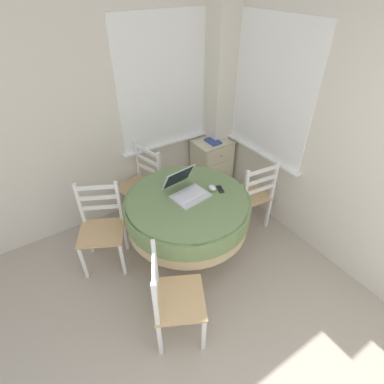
{
  "coord_description": "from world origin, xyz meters",
  "views": [
    {
      "loc": [
        -0.49,
        0.15,
        2.52
      ],
      "look_at": [
        0.84,
        2.19,
        0.69
      ],
      "focal_mm": 28.0,
      "sensor_mm": 36.0,
      "label": 1
    }
  ],
  "objects_px": {
    "computer_mouse": "(212,188)",
    "cell_phone": "(220,189)",
    "dining_chair_near_right_window": "(251,196)",
    "round_dining_table": "(188,210)",
    "dining_chair_near_back_window": "(142,186)",
    "dining_chair_camera_near": "(174,299)",
    "corner_cabinet": "(212,165)",
    "book_on_cabinet": "(213,141)",
    "laptop": "(186,189)",
    "dining_chair_left_flank": "(102,229)"
  },
  "relations": [
    {
      "from": "computer_mouse",
      "to": "cell_phone",
      "type": "height_order",
      "value": "computer_mouse"
    },
    {
      "from": "computer_mouse",
      "to": "dining_chair_near_right_window",
      "type": "xyz_separation_m",
      "value": [
        0.57,
        0.02,
        -0.35
      ]
    },
    {
      "from": "round_dining_table",
      "to": "dining_chair_near_back_window",
      "type": "bearing_deg",
      "value": 96.78
    },
    {
      "from": "dining_chair_camera_near",
      "to": "dining_chair_near_back_window",
      "type": "bearing_deg",
      "value": 73.46
    },
    {
      "from": "corner_cabinet",
      "to": "book_on_cabinet",
      "type": "relative_size",
      "value": 3.54
    },
    {
      "from": "book_on_cabinet",
      "to": "dining_chair_camera_near",
      "type": "bearing_deg",
      "value": -134.37
    },
    {
      "from": "dining_chair_near_back_window",
      "to": "dining_chair_camera_near",
      "type": "bearing_deg",
      "value": -106.54
    },
    {
      "from": "dining_chair_camera_near",
      "to": "corner_cabinet",
      "type": "bearing_deg",
      "value": 45.85
    },
    {
      "from": "laptop",
      "to": "dining_chair_near_right_window",
      "type": "relative_size",
      "value": 0.45
    },
    {
      "from": "book_on_cabinet",
      "to": "dining_chair_near_back_window",
      "type": "bearing_deg",
      "value": 179.53
    },
    {
      "from": "cell_phone",
      "to": "book_on_cabinet",
      "type": "relative_size",
      "value": 0.62
    },
    {
      "from": "computer_mouse",
      "to": "dining_chair_near_right_window",
      "type": "distance_m",
      "value": 0.67
    },
    {
      "from": "computer_mouse",
      "to": "cell_phone",
      "type": "distance_m",
      "value": 0.08
    },
    {
      "from": "dining_chair_left_flank",
      "to": "corner_cabinet",
      "type": "xyz_separation_m",
      "value": [
        1.7,
        0.48,
        -0.08
      ]
    },
    {
      "from": "dining_chair_near_back_window",
      "to": "cell_phone",
      "type": "bearing_deg",
      "value": -63.81
    },
    {
      "from": "cell_phone",
      "to": "book_on_cabinet",
      "type": "xyz_separation_m",
      "value": [
        0.58,
        0.9,
        -0.03
      ]
    },
    {
      "from": "laptop",
      "to": "dining_chair_near_right_window",
      "type": "xyz_separation_m",
      "value": [
        0.82,
        -0.07,
        -0.38
      ]
    },
    {
      "from": "computer_mouse",
      "to": "dining_chair_near_back_window",
      "type": "height_order",
      "value": "dining_chair_near_back_window"
    },
    {
      "from": "round_dining_table",
      "to": "book_on_cabinet",
      "type": "bearing_deg",
      "value": 42.46
    },
    {
      "from": "computer_mouse",
      "to": "book_on_cabinet",
      "type": "distance_m",
      "value": 1.08
    },
    {
      "from": "laptop",
      "to": "dining_chair_near_right_window",
      "type": "height_order",
      "value": "laptop"
    },
    {
      "from": "computer_mouse",
      "to": "corner_cabinet",
      "type": "relative_size",
      "value": 0.13
    },
    {
      "from": "round_dining_table",
      "to": "dining_chair_camera_near",
      "type": "relative_size",
      "value": 1.33
    },
    {
      "from": "round_dining_table",
      "to": "computer_mouse",
      "type": "xyz_separation_m",
      "value": [
        0.28,
        -0.02,
        0.17
      ]
    },
    {
      "from": "computer_mouse",
      "to": "dining_chair_camera_near",
      "type": "distance_m",
      "value": 1.11
    },
    {
      "from": "dining_chair_left_flank",
      "to": "corner_cabinet",
      "type": "bearing_deg",
      "value": 15.73
    },
    {
      "from": "cell_phone",
      "to": "laptop",
      "type": "bearing_deg",
      "value": 158.47
    },
    {
      "from": "computer_mouse",
      "to": "dining_chair_near_back_window",
      "type": "xyz_separation_m",
      "value": [
        -0.38,
        0.87,
        -0.35
      ]
    },
    {
      "from": "dining_chair_near_right_window",
      "to": "dining_chair_camera_near",
      "type": "xyz_separation_m",
      "value": [
        -1.4,
        -0.66,
        0.0
      ]
    },
    {
      "from": "laptop",
      "to": "cell_phone",
      "type": "distance_m",
      "value": 0.34
    },
    {
      "from": "laptop",
      "to": "computer_mouse",
      "type": "height_order",
      "value": "laptop"
    },
    {
      "from": "round_dining_table",
      "to": "book_on_cabinet",
      "type": "distance_m",
      "value": 1.26
    },
    {
      "from": "dining_chair_near_right_window",
      "to": "dining_chair_left_flank",
      "type": "distance_m",
      "value": 1.65
    },
    {
      "from": "cell_phone",
      "to": "dining_chair_near_back_window",
      "type": "height_order",
      "value": "dining_chair_near_back_window"
    },
    {
      "from": "laptop",
      "to": "book_on_cabinet",
      "type": "relative_size",
      "value": 1.98
    },
    {
      "from": "corner_cabinet",
      "to": "cell_phone",
      "type": "bearing_deg",
      "value": -122.66
    },
    {
      "from": "round_dining_table",
      "to": "dining_chair_near_right_window",
      "type": "relative_size",
      "value": 1.33
    },
    {
      "from": "computer_mouse",
      "to": "dining_chair_left_flank",
      "type": "relative_size",
      "value": 0.1
    },
    {
      "from": "book_on_cabinet",
      "to": "corner_cabinet",
      "type": "bearing_deg",
      "value": 56.35
    },
    {
      "from": "computer_mouse",
      "to": "dining_chair_camera_near",
      "type": "relative_size",
      "value": 0.1
    },
    {
      "from": "dining_chair_camera_near",
      "to": "book_on_cabinet",
      "type": "bearing_deg",
      "value": 45.63
    },
    {
      "from": "computer_mouse",
      "to": "dining_chair_left_flank",
      "type": "height_order",
      "value": "dining_chair_left_flank"
    },
    {
      "from": "laptop",
      "to": "cell_phone",
      "type": "xyz_separation_m",
      "value": [
        0.32,
        -0.12,
        -0.05
      ]
    },
    {
      "from": "laptop",
      "to": "dining_chair_near_back_window",
      "type": "xyz_separation_m",
      "value": [
        -0.13,
        0.79,
        -0.38
      ]
    },
    {
      "from": "dining_chair_camera_near",
      "to": "book_on_cabinet",
      "type": "relative_size",
      "value": 4.41
    },
    {
      "from": "dining_chair_left_flank",
      "to": "book_on_cabinet",
      "type": "bearing_deg",
      "value": 14.74
    },
    {
      "from": "dining_chair_near_back_window",
      "to": "dining_chair_near_right_window",
      "type": "xyz_separation_m",
      "value": [
        0.95,
        -0.85,
        0.0
      ]
    },
    {
      "from": "dining_chair_near_right_window",
      "to": "corner_cabinet",
      "type": "height_order",
      "value": "dining_chair_near_right_window"
    },
    {
      "from": "round_dining_table",
      "to": "dining_chair_near_back_window",
      "type": "relative_size",
      "value": 1.33
    },
    {
      "from": "round_dining_table",
      "to": "corner_cabinet",
      "type": "distance_m",
      "value": 1.32
    }
  ]
}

